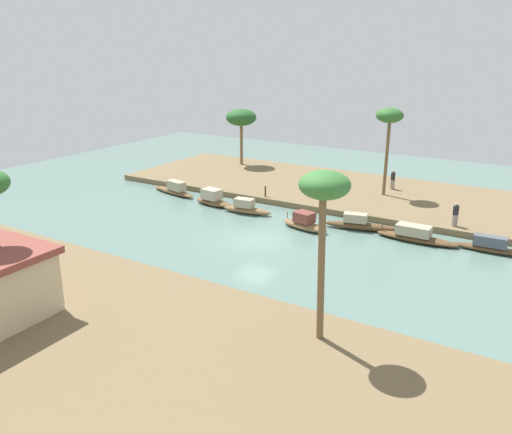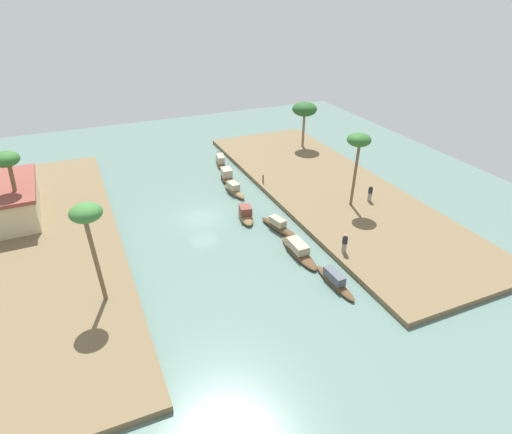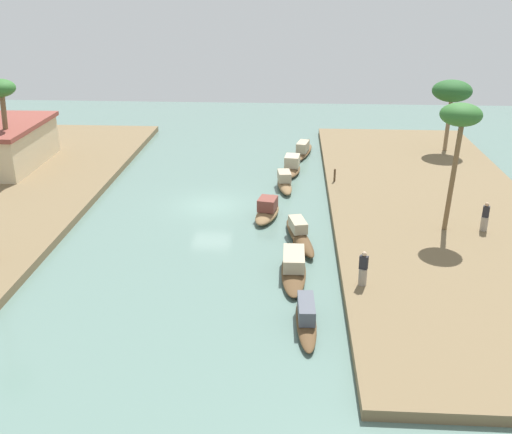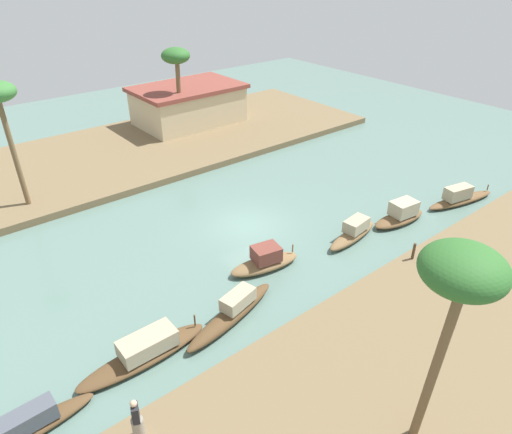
{
  "view_description": "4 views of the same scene",
  "coord_description": "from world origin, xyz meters",
  "px_view_note": "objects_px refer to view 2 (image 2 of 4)",
  "views": [
    {
      "loc": [
        -17.46,
        28.36,
        12.38
      ],
      "look_at": [
        1.47,
        -2.45,
        0.71
      ],
      "focal_mm": 37.37,
      "sensor_mm": 36.0,
      "label": 1
    },
    {
      "loc": [
        -35.16,
        9.74,
        19.96
      ],
      "look_at": [
        -3.27,
        -4.15,
        0.82
      ],
      "focal_mm": 30.66,
      "sensor_mm": 36.0,
      "label": 2
    },
    {
      "loc": [
        -35.53,
        -5.11,
        13.79
      ],
      "look_at": [
        -3.36,
        -3.14,
        0.66
      ],
      "focal_mm": 41.56,
      "sensor_mm": 36.0,
      "label": 3
    },
    {
      "loc": [
        -13.6,
        -17.85,
        13.8
      ],
      "look_at": [
        0.13,
        -0.64,
        0.86
      ],
      "focal_mm": 32.01,
      "sensor_mm": 36.0,
      "label": 4
    }
  ],
  "objects_px": {
    "sampan_with_red_awning": "(335,280)",
    "palm_tree_right_short": "(87,218)",
    "sampan_midstream": "(280,227)",
    "sampan_with_tall_canopy": "(234,190)",
    "mooring_post": "(263,179)",
    "person_by_mooring": "(370,195)",
    "palm_tree_right_tall": "(6,163)",
    "sampan_near_left_bank": "(298,250)",
    "sampan_foreground": "(227,176)",
    "person_on_near_bank": "(344,245)",
    "palm_tree_left_near": "(359,142)",
    "sampan_upstream_small": "(246,214)",
    "palm_tree_left_far": "(305,110)",
    "sampan_open_hull": "(220,161)",
    "riverside_building": "(2,202)"
  },
  "relations": [
    {
      "from": "sampan_open_hull",
      "to": "sampan_with_red_awning",
      "type": "relative_size",
      "value": 1.11
    },
    {
      "from": "sampan_with_tall_canopy",
      "to": "sampan_near_left_bank",
      "type": "distance_m",
      "value": 12.87
    },
    {
      "from": "person_by_mooring",
      "to": "palm_tree_left_far",
      "type": "bearing_deg",
      "value": 102.02
    },
    {
      "from": "sampan_upstream_small",
      "to": "palm_tree_right_short",
      "type": "relative_size",
      "value": 0.53
    },
    {
      "from": "sampan_midstream",
      "to": "riverside_building",
      "type": "xyz_separation_m",
      "value": [
        11.53,
        22.39,
        1.69
      ]
    },
    {
      "from": "sampan_midstream",
      "to": "sampan_with_tall_canopy",
      "type": "bearing_deg",
      "value": -7.41
    },
    {
      "from": "mooring_post",
      "to": "palm_tree_right_short",
      "type": "relative_size",
      "value": 0.12
    },
    {
      "from": "sampan_near_left_bank",
      "to": "mooring_post",
      "type": "distance_m",
      "value": 13.53
    },
    {
      "from": "person_on_near_bank",
      "to": "palm_tree_right_tall",
      "type": "bearing_deg",
      "value": 169.2
    },
    {
      "from": "sampan_with_tall_canopy",
      "to": "sampan_with_red_awning",
      "type": "xyz_separation_m",
      "value": [
        -17.45,
        -1.22,
        -0.05
      ]
    },
    {
      "from": "person_on_near_bank",
      "to": "palm_tree_left_near",
      "type": "height_order",
      "value": "palm_tree_left_near"
    },
    {
      "from": "sampan_upstream_small",
      "to": "mooring_post",
      "type": "relative_size",
      "value": 4.3
    },
    {
      "from": "sampan_with_tall_canopy",
      "to": "person_by_mooring",
      "type": "relative_size",
      "value": 2.41
    },
    {
      "from": "person_by_mooring",
      "to": "mooring_post",
      "type": "bearing_deg",
      "value": 151.81
    },
    {
      "from": "sampan_with_tall_canopy",
      "to": "mooring_post",
      "type": "relative_size",
      "value": 4.53
    },
    {
      "from": "sampan_with_red_awning",
      "to": "palm_tree_right_short",
      "type": "relative_size",
      "value": 0.65
    },
    {
      "from": "palm_tree_right_tall",
      "to": "palm_tree_right_short",
      "type": "xyz_separation_m",
      "value": [
        -13.97,
        -5.37,
        0.59
      ]
    },
    {
      "from": "sampan_midstream",
      "to": "palm_tree_left_near",
      "type": "distance_m",
      "value": 10.56
    },
    {
      "from": "sampan_open_hull",
      "to": "palm_tree_left_far",
      "type": "xyz_separation_m",
      "value": [
        0.62,
        -11.67,
        4.85
      ]
    },
    {
      "from": "sampan_with_tall_canopy",
      "to": "sampan_foreground",
      "type": "height_order",
      "value": "sampan_foreground"
    },
    {
      "from": "sampan_near_left_bank",
      "to": "palm_tree_right_tall",
      "type": "distance_m",
      "value": 25.54
    },
    {
      "from": "palm_tree_right_short",
      "to": "sampan_near_left_bank",
      "type": "bearing_deg",
      "value": -89.54
    },
    {
      "from": "sampan_upstream_small",
      "to": "mooring_post",
      "type": "distance_m",
      "value": 7.37
    },
    {
      "from": "sampan_with_red_awning",
      "to": "person_on_near_bank",
      "type": "relative_size",
      "value": 2.82
    },
    {
      "from": "palm_tree_right_tall",
      "to": "riverside_building",
      "type": "distance_m",
      "value": 4.7
    },
    {
      "from": "mooring_post",
      "to": "palm_tree_left_near",
      "type": "xyz_separation_m",
      "value": [
        -8.12,
        -5.82,
        5.87
      ]
    },
    {
      "from": "sampan_upstream_small",
      "to": "person_on_near_bank",
      "type": "distance_m",
      "value": 10.35
    },
    {
      "from": "sampan_with_tall_canopy",
      "to": "palm_tree_left_far",
      "type": "bearing_deg",
      "value": -62.99
    },
    {
      "from": "sampan_with_red_awning",
      "to": "person_on_near_bank",
      "type": "distance_m",
      "value": 3.95
    },
    {
      "from": "sampan_upstream_small",
      "to": "mooring_post",
      "type": "bearing_deg",
      "value": -26.27
    },
    {
      "from": "sampan_with_tall_canopy",
      "to": "person_by_mooring",
      "type": "bearing_deg",
      "value": -131.86
    },
    {
      "from": "mooring_post",
      "to": "sampan_with_tall_canopy",
      "type": "bearing_deg",
      "value": 95.95
    },
    {
      "from": "person_on_near_bank",
      "to": "palm_tree_left_far",
      "type": "distance_m",
      "value": 25.65
    },
    {
      "from": "person_by_mooring",
      "to": "sampan_foreground",
      "type": "bearing_deg",
      "value": 151.67
    },
    {
      "from": "sampan_foreground",
      "to": "sampan_with_red_awning",
      "type": "distance_m",
      "value": 20.99
    },
    {
      "from": "sampan_near_left_bank",
      "to": "sampan_with_tall_canopy",
      "type": "bearing_deg",
      "value": 2.68
    },
    {
      "from": "palm_tree_right_tall",
      "to": "palm_tree_left_near",
      "type": "bearing_deg",
      "value": -106.64
    },
    {
      "from": "sampan_near_left_bank",
      "to": "sampan_open_hull",
      "type": "bearing_deg",
      "value": -2.34
    },
    {
      "from": "person_by_mooring",
      "to": "palm_tree_right_tall",
      "type": "distance_m",
      "value": 32.96
    },
    {
      "from": "sampan_near_left_bank",
      "to": "palm_tree_left_far",
      "type": "bearing_deg",
      "value": -29.98
    },
    {
      "from": "palm_tree_right_tall",
      "to": "sampan_with_red_awning",
      "type": "bearing_deg",
      "value": -131.03
    },
    {
      "from": "palm_tree_left_near",
      "to": "riverside_building",
      "type": "distance_m",
      "value": 32.78
    },
    {
      "from": "person_by_mooring",
      "to": "palm_tree_right_tall",
      "type": "relative_size",
      "value": 0.25
    },
    {
      "from": "mooring_post",
      "to": "palm_tree_right_short",
      "type": "xyz_separation_m",
      "value": [
        -13.34,
        18.1,
        5.93
      ]
    },
    {
      "from": "palm_tree_right_tall",
      "to": "person_on_near_bank",
      "type": "bearing_deg",
      "value": -123.23
    },
    {
      "from": "sampan_with_red_awning",
      "to": "palm_tree_right_tall",
      "type": "height_order",
      "value": "palm_tree_right_tall"
    },
    {
      "from": "palm_tree_left_far",
      "to": "palm_tree_right_tall",
      "type": "bearing_deg",
      "value": 103.53
    },
    {
      "from": "sampan_midstream",
      "to": "palm_tree_right_short",
      "type": "bearing_deg",
      "value": 91.08
    },
    {
      "from": "sampan_foreground",
      "to": "palm_tree_left_far",
      "type": "distance_m",
      "value": 14.52
    },
    {
      "from": "sampan_foreground",
      "to": "palm_tree_left_near",
      "type": "distance_m",
      "value": 15.64
    }
  ]
}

